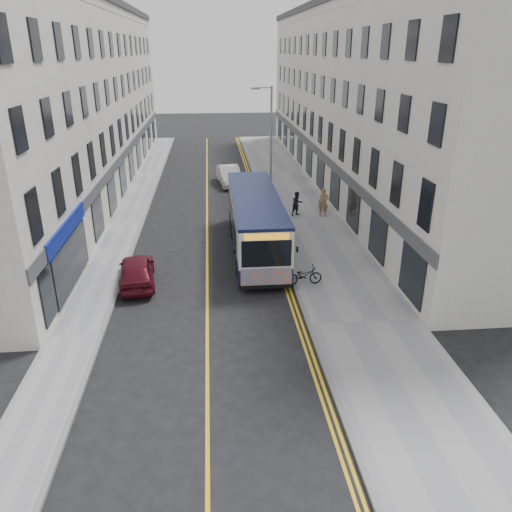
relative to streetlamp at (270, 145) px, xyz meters
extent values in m
plane|color=black|center=(-4.17, -14.00, -4.38)|extent=(140.00, 140.00, 0.00)
cube|color=gray|center=(2.08, -2.00, -4.32)|extent=(4.50, 64.00, 0.12)
cube|color=gray|center=(-9.17, -2.00, -4.32)|extent=(2.00, 64.00, 0.12)
cube|color=slate|center=(-0.17, -2.00, -4.32)|extent=(0.18, 64.00, 0.13)
cube|color=slate|center=(-8.17, -2.00, -4.32)|extent=(0.18, 64.00, 0.13)
cube|color=#EEB015|center=(-4.17, -2.00, -4.38)|extent=(0.12, 64.00, 0.01)
cube|color=#EEB015|center=(-0.62, -2.00, -4.38)|extent=(0.10, 64.00, 0.01)
cube|color=#EEB015|center=(-0.42, -2.00, -4.38)|extent=(0.10, 64.00, 0.01)
cube|color=silver|center=(7.33, 7.00, 2.12)|extent=(6.00, 46.00, 13.00)
cube|color=white|center=(-13.17, 7.00, 2.12)|extent=(6.00, 46.00, 13.00)
cylinder|color=gray|center=(0.08, 0.00, -0.38)|extent=(0.14, 0.14, 8.00)
cylinder|color=gray|center=(-0.42, 0.00, 3.52)|extent=(1.00, 0.08, 0.08)
cube|color=gray|center=(-0.92, 0.00, 3.47)|extent=(0.50, 0.18, 0.12)
cube|color=black|center=(-1.56, -7.04, -3.61)|extent=(2.40, 10.57, 0.86)
cube|color=silver|center=(-1.56, -7.04, -2.32)|extent=(2.40, 10.57, 1.73)
cube|color=black|center=(-1.56, -7.04, -1.38)|extent=(2.42, 10.57, 0.15)
cube|color=black|center=(-2.78, -6.46, -2.51)|extent=(0.04, 8.26, 1.10)
cube|color=black|center=(-0.34, -6.46, -2.51)|extent=(0.04, 8.26, 1.10)
cube|color=black|center=(-1.56, -12.34, -2.41)|extent=(2.16, 0.04, 1.20)
cube|color=#DD5F12|center=(-1.56, -12.34, -3.57)|extent=(2.26, 0.04, 0.91)
cube|color=orange|center=(-1.56, -12.35, -1.64)|extent=(1.92, 0.04, 0.27)
cylinder|color=black|center=(-2.64, -10.21, -3.90)|extent=(0.27, 0.96, 0.96)
cylinder|color=black|center=(-0.47, -10.21, -3.90)|extent=(0.27, 0.96, 0.96)
cylinder|color=black|center=(-2.64, -4.93, -3.90)|extent=(0.27, 0.96, 0.96)
cylinder|color=black|center=(-0.47, -4.93, -3.90)|extent=(0.27, 0.96, 0.96)
cylinder|color=black|center=(-2.64, -3.20, -3.90)|extent=(0.27, 0.96, 0.96)
cylinder|color=black|center=(-0.47, -3.20, -3.90)|extent=(0.27, 0.96, 0.96)
imported|color=black|center=(0.23, -11.68, -3.82)|extent=(1.73, 0.72, 0.89)
imported|color=olive|center=(3.29, -1.80, -3.36)|extent=(0.75, 0.60, 1.80)
imported|color=black|center=(1.64, -1.53, -3.48)|extent=(0.95, 0.87, 1.57)
imported|color=silver|center=(-2.37, 7.27, -3.64)|extent=(2.10, 4.65, 1.48)
imported|color=#540E19|center=(-7.37, -10.69, -3.71)|extent=(2.00, 4.08, 1.34)
camera|label=1|loc=(-3.81, -31.99, 5.71)|focal=35.00mm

